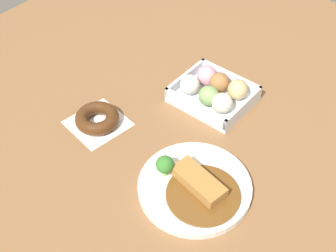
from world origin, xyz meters
TOP-DOWN VIEW (x-y plane):
  - ground_plane at (0.00, 0.00)m, footprint 1.60×1.60m
  - curry_plate at (0.11, -0.12)m, footprint 0.24×0.24m
  - donut_box at (-0.03, 0.14)m, footprint 0.19×0.16m
  - chocolate_ring_donut at (-0.20, -0.11)m, footprint 0.15×0.15m

SIDE VIEW (x-z plane):
  - ground_plane at x=0.00m, z-range 0.00..0.00m
  - curry_plate at x=0.11m, z-range -0.02..0.05m
  - chocolate_ring_donut at x=-0.20m, z-range 0.00..0.03m
  - donut_box at x=-0.03m, z-range 0.00..0.06m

